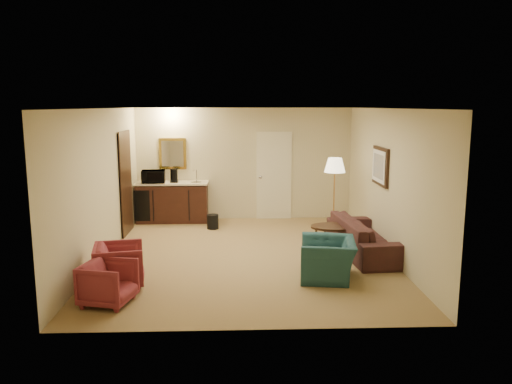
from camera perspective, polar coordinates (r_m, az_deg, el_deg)
ground at (r=8.99m, az=-1.08°, el=-7.27°), size 6.00×6.00×0.00m
room_walls at (r=9.41m, az=-1.79°, el=4.17°), size 5.02×6.01×2.61m
wetbar_cabinet at (r=11.62m, az=-9.51°, el=-1.13°), size 1.64×0.58×0.92m
sofa at (r=9.22m, az=12.43°, el=-4.33°), size 0.83×2.23×0.85m
teal_armchair at (r=7.84m, az=8.24°, el=-6.83°), size 0.74×1.02×0.82m
rose_chair_near at (r=7.69m, az=-15.36°, el=-7.85°), size 0.77×0.81×0.71m
rose_chair_far at (r=7.09m, az=-16.53°, el=-9.73°), size 0.72×0.75×0.65m
coffee_table at (r=9.21m, az=8.97°, el=-5.33°), size 1.01×0.82×0.51m
floor_lamp at (r=10.35m, az=8.91°, el=-0.52°), size 0.49×0.49×1.61m
waste_bin at (r=10.90m, az=-4.97°, el=-3.40°), size 0.31×0.31×0.31m
microwave at (r=11.51m, az=-11.66°, el=1.90°), size 0.54×0.32×0.35m
coffee_maker at (r=11.49m, az=-9.36°, el=1.85°), size 0.18×0.18×0.31m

